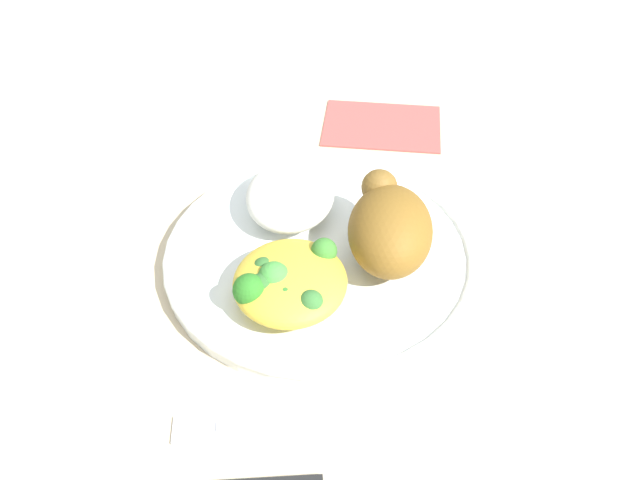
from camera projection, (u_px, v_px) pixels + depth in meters
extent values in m
plane|color=beige|center=(320.00, 262.00, 0.64)|extent=(2.00, 2.00, 0.00)
cylinder|color=white|center=(320.00, 257.00, 0.63)|extent=(0.28, 0.28, 0.01)
torus|color=white|center=(320.00, 252.00, 0.63)|extent=(0.28, 0.28, 0.01)
ellipsoid|color=brown|center=(390.00, 230.00, 0.60)|extent=(0.10, 0.07, 0.06)
sphere|color=brown|center=(379.00, 187.00, 0.62)|extent=(0.03, 0.03, 0.03)
ellipsoid|color=silver|center=(290.00, 195.00, 0.65)|extent=(0.10, 0.08, 0.03)
ellipsoid|color=gold|center=(290.00, 282.00, 0.57)|extent=(0.10, 0.10, 0.03)
sphere|color=#33682D|center=(264.00, 269.00, 0.58)|extent=(0.02, 0.02, 0.02)
sphere|color=#2B7622|center=(249.00, 290.00, 0.56)|extent=(0.03, 0.03, 0.03)
sphere|color=#356E30|center=(309.00, 302.00, 0.55)|extent=(0.02, 0.02, 0.02)
sphere|color=#44963C|center=(274.00, 278.00, 0.57)|extent=(0.03, 0.03, 0.03)
sphere|color=#2F7128|center=(286.00, 296.00, 0.56)|extent=(0.02, 0.02, 0.02)
sphere|color=#3B7E2E|center=(324.00, 251.00, 0.59)|extent=(0.02, 0.02, 0.02)
sphere|color=#31662C|center=(261.00, 286.00, 0.56)|extent=(0.02, 0.02, 0.02)
cube|color=silver|center=(291.00, 423.00, 0.51)|extent=(0.02, 0.11, 0.01)
cube|color=silver|center=(195.00, 429.00, 0.51)|extent=(0.03, 0.04, 0.00)
cube|color=#DB4C47|center=(382.00, 125.00, 0.80)|extent=(0.10, 0.14, 0.00)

